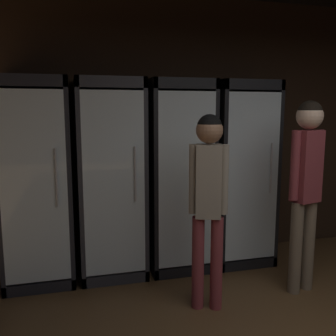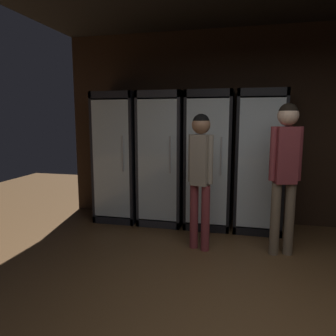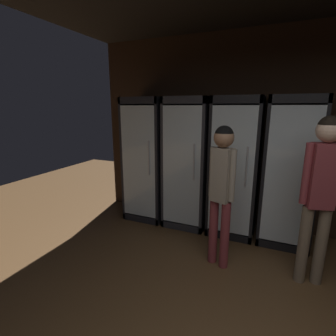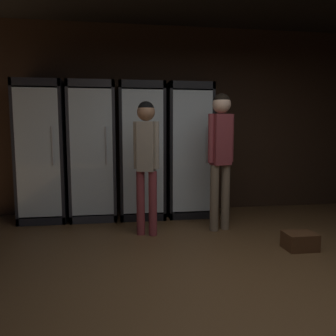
{
  "view_description": "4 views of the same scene",
  "coord_description": "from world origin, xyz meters",
  "px_view_note": "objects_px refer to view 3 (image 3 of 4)",
  "views": [
    {
      "loc": [
        -1.78,
        -0.87,
        1.61
      ],
      "look_at": [
        -0.89,
        2.53,
        1.06
      ],
      "focal_mm": 39.4,
      "sensor_mm": 36.0,
      "label": 1
    },
    {
      "loc": [
        -0.27,
        -1.81,
        1.54
      ],
      "look_at": [
        -1.32,
        2.55,
        0.84
      ],
      "focal_mm": 34.22,
      "sensor_mm": 36.0,
      "label": 2
    },
    {
      "loc": [
        -0.26,
        -0.8,
        1.77
      ],
      "look_at": [
        -1.63,
        2.37,
        0.93
      ],
      "focal_mm": 26.88,
      "sensor_mm": 36.0,
      "label": 3
    },
    {
      "loc": [
        -1.06,
        -2.07,
        1.27
      ],
      "look_at": [
        -0.41,
        2.43,
        0.73
      ],
      "focal_mm": 35.35,
      "sensor_mm": 36.0,
      "label": 4
    }
  ],
  "objects_px": {
    "cooler_right": "(289,173)",
    "shopper_far": "(321,183)",
    "cooler_left": "(189,164)",
    "shopper_near": "(222,181)",
    "cooler_center": "(235,168)",
    "cooler_far_left": "(149,160)"
  },
  "relations": [
    {
      "from": "cooler_left",
      "to": "shopper_near",
      "type": "distance_m",
      "value": 1.14
    },
    {
      "from": "cooler_left",
      "to": "cooler_center",
      "type": "xyz_separation_m",
      "value": [
        0.68,
        0.0,
        -0.0
      ]
    },
    {
      "from": "cooler_far_left",
      "to": "cooler_center",
      "type": "xyz_separation_m",
      "value": [
        1.36,
        -0.0,
        -0.0
      ]
    },
    {
      "from": "cooler_center",
      "to": "cooler_right",
      "type": "bearing_deg",
      "value": 0.14
    },
    {
      "from": "cooler_center",
      "to": "shopper_far",
      "type": "xyz_separation_m",
      "value": [
        0.92,
        -0.85,
        0.14
      ]
    },
    {
      "from": "cooler_left",
      "to": "cooler_right",
      "type": "xyz_separation_m",
      "value": [
        1.36,
        0.0,
        0.0
      ]
    },
    {
      "from": "cooler_far_left",
      "to": "shopper_near",
      "type": "height_order",
      "value": "cooler_far_left"
    },
    {
      "from": "cooler_far_left",
      "to": "cooler_left",
      "type": "height_order",
      "value": "same"
    },
    {
      "from": "shopper_far",
      "to": "cooler_far_left",
      "type": "bearing_deg",
      "value": 159.49
    },
    {
      "from": "shopper_far",
      "to": "shopper_near",
      "type": "bearing_deg",
      "value": -175.82
    },
    {
      "from": "cooler_center",
      "to": "shopper_far",
      "type": "bearing_deg",
      "value": -42.78
    },
    {
      "from": "cooler_left",
      "to": "cooler_right",
      "type": "height_order",
      "value": "same"
    },
    {
      "from": "cooler_far_left",
      "to": "cooler_right",
      "type": "distance_m",
      "value": 2.04
    },
    {
      "from": "cooler_left",
      "to": "shopper_near",
      "type": "xyz_separation_m",
      "value": [
        0.68,
        -0.92,
        0.06
      ]
    },
    {
      "from": "cooler_left",
      "to": "cooler_far_left",
      "type": "bearing_deg",
      "value": 179.96
    },
    {
      "from": "cooler_right",
      "to": "shopper_far",
      "type": "distance_m",
      "value": 0.9
    },
    {
      "from": "cooler_left",
      "to": "cooler_right",
      "type": "distance_m",
      "value": 1.36
    },
    {
      "from": "cooler_left",
      "to": "cooler_center",
      "type": "distance_m",
      "value": 0.68
    },
    {
      "from": "cooler_right",
      "to": "shopper_near",
      "type": "height_order",
      "value": "cooler_right"
    },
    {
      "from": "cooler_right",
      "to": "cooler_left",
      "type": "bearing_deg",
      "value": -179.91
    },
    {
      "from": "cooler_right",
      "to": "shopper_far",
      "type": "bearing_deg",
      "value": -74.15
    },
    {
      "from": "cooler_left",
      "to": "cooler_right",
      "type": "relative_size",
      "value": 1.0
    }
  ]
}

